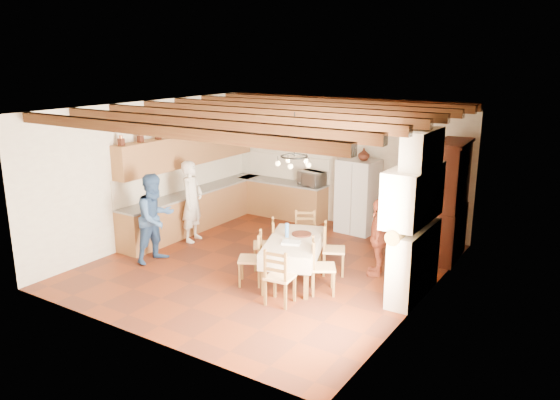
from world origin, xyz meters
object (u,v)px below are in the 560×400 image
(chair_end_near, at_px, (280,276))
(microwave, at_px, (312,179))
(person_man, at_px, (192,201))
(person_woman_red, at_px, (378,237))
(refrigerator, at_px, (358,196))
(chair_right_near, at_px, (323,266))
(chair_left_near, at_px, (250,258))
(dining_table, at_px, (294,244))
(chair_left_far, at_px, (264,244))
(hutch, at_px, (449,201))
(chair_end_far, at_px, (305,236))
(person_woman_blue, at_px, (156,218))
(chair_right_far, at_px, (334,249))

(chair_end_near, distance_m, microwave, 4.62)
(person_man, xyz_separation_m, microwave, (1.47, 2.60, 0.19))
(chair_end_near, xyz_separation_m, person_man, (-3.28, 1.61, 0.40))
(person_woman_red, height_order, microwave, person_woman_red)
(refrigerator, xyz_separation_m, person_woman_red, (1.39, -2.11, -0.12))
(person_woman_red, distance_m, microwave, 3.47)
(person_man, relative_size, person_woman_red, 1.23)
(refrigerator, relative_size, chair_right_near, 1.74)
(chair_left_near, bearing_deg, dining_table, 106.99)
(refrigerator, xyz_separation_m, microwave, (-1.26, 0.10, 0.23))
(dining_table, distance_m, person_woman_red, 1.56)
(refrigerator, relative_size, microwave, 2.75)
(chair_left_near, xyz_separation_m, chair_end_near, (0.87, -0.39, 0.00))
(chair_left_far, distance_m, microwave, 3.22)
(hutch, relative_size, chair_end_near, 2.44)
(chair_left_far, height_order, chair_end_far, same)
(hutch, relative_size, person_man, 1.33)
(person_man, bearing_deg, chair_left_near, -130.15)
(microwave, bearing_deg, chair_left_far, -63.07)
(person_woman_blue, bearing_deg, person_woman_red, -60.57)
(dining_table, xyz_separation_m, person_woman_blue, (-2.73, -0.65, 0.20))
(chair_right_near, bearing_deg, hutch, -55.94)
(hutch, bearing_deg, chair_right_far, -131.45)
(hutch, distance_m, microwave, 3.53)
(chair_left_near, height_order, chair_right_near, same)
(person_man, distance_m, person_woman_red, 4.14)
(hutch, xyz_separation_m, person_woman_red, (-0.81, -1.53, -0.46))
(chair_end_far, bearing_deg, chair_end_near, -100.82)
(person_woman_blue, bearing_deg, chair_end_far, -49.26)
(chair_end_far, relative_size, person_woman_blue, 0.55)
(dining_table, relative_size, chair_left_near, 2.02)
(refrigerator, distance_m, person_man, 3.70)
(dining_table, bearing_deg, chair_right_far, 53.93)
(hutch, distance_m, person_man, 5.29)
(chair_end_far, bearing_deg, person_woman_blue, -175.01)
(refrigerator, bearing_deg, chair_right_near, -69.72)
(hutch, bearing_deg, chair_right_near, -117.90)
(chair_left_far, distance_m, chair_end_far, 0.93)
(dining_table, height_order, person_man, person_man)
(chair_end_near, bearing_deg, person_woman_red, -118.99)
(chair_end_near, height_order, person_woman_blue, person_woman_blue)
(microwave, bearing_deg, chair_right_near, -43.97)
(refrigerator, relative_size, dining_table, 0.86)
(chair_right_far, height_order, person_man, person_man)
(refrigerator, bearing_deg, person_woman_blue, -118.62)
(person_woman_red, bearing_deg, chair_left_far, -83.12)
(chair_left_near, distance_m, chair_left_far, 0.77)
(chair_left_far, relative_size, chair_end_far, 1.00)
(chair_left_far, bearing_deg, microwave, 158.28)
(hutch, height_order, chair_end_near, hutch)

